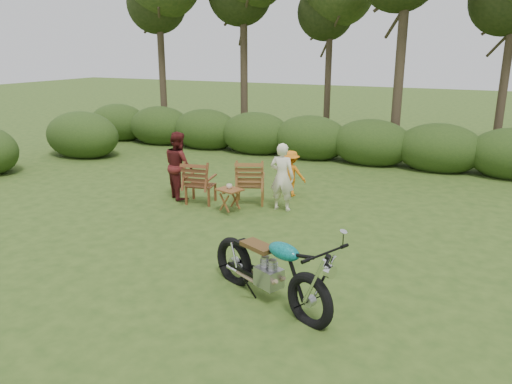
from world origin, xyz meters
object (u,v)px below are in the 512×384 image
at_px(adult_a, 282,210).
at_px(motorcycle, 269,300).
at_px(lawn_chair_right, 250,203).
at_px(cup, 229,186).
at_px(child, 291,196).
at_px(lawn_chair_left, 201,203).
at_px(adult_b, 180,197).
at_px(side_table, 230,201).

bearing_deg(adult_a, motorcycle, 108.11).
bearing_deg(lawn_chair_right, cup, 58.38).
height_order(cup, child, cup).
distance_m(lawn_chair_right, lawn_chair_left, 1.16).
xyz_separation_m(lawn_chair_left, adult_a, (1.91, 0.33, 0.00)).
bearing_deg(adult_a, lawn_chair_left, 7.85).
xyz_separation_m(adult_a, adult_b, (-2.60, -0.18, 0.00)).
relative_size(lawn_chair_left, cup, 8.03).
xyz_separation_m(lawn_chair_left, cup, (0.94, -0.33, 0.60)).
xyz_separation_m(lawn_chair_right, child, (0.64, 0.97, 0.00)).
height_order(motorcycle, cup, same).
xyz_separation_m(lawn_chair_right, adult_a, (0.85, -0.14, 0.00)).
xyz_separation_m(lawn_chair_right, cup, (-0.12, -0.80, 0.60)).
relative_size(lawn_chair_left, adult_a, 0.67).
distance_m(lawn_chair_left, cup, 1.16).
height_order(lawn_chair_left, child, child).
relative_size(lawn_chair_right, adult_a, 0.70).
bearing_deg(cup, lawn_chair_left, 160.51).
bearing_deg(motorcycle, adult_b, 161.32).
bearing_deg(adult_b, motorcycle, 174.43).
height_order(side_table, child, child).
bearing_deg(cup, lawn_chair_right, 81.30).
xyz_separation_m(motorcycle, adult_a, (-1.43, 3.94, 0.00)).
bearing_deg(lawn_chair_right, lawn_chair_left, 0.76).
distance_m(cup, adult_a, 1.32).
bearing_deg(cup, side_table, -48.53).
relative_size(side_table, child, 0.49).
xyz_separation_m(lawn_chair_left, side_table, (0.96, -0.36, 0.27)).
distance_m(motorcycle, cup, 4.11).
distance_m(side_table, adult_a, 1.20).
distance_m(motorcycle, lawn_chair_left, 4.92).
bearing_deg(lawn_chair_right, adult_a, 147.89).
bearing_deg(child, side_table, 66.07).
relative_size(adult_b, child, 1.43).
height_order(lawn_chair_right, adult_a, adult_a).
xyz_separation_m(side_table, cup, (-0.03, 0.03, 0.32)).
relative_size(lawn_chair_left, side_table, 1.86).
bearing_deg(cup, motorcycle, -53.74).
height_order(motorcycle, adult_a, adult_a).
relative_size(motorcycle, cup, 17.89).
relative_size(side_table, adult_b, 0.34).
height_order(lawn_chair_left, adult_a, adult_a).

